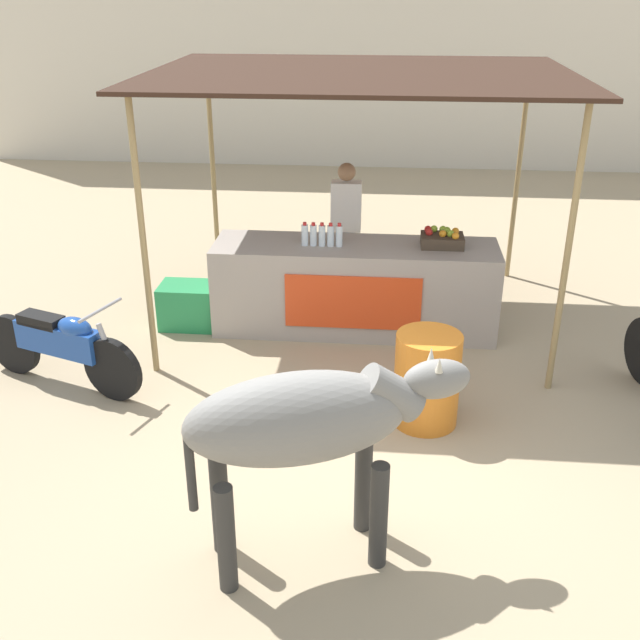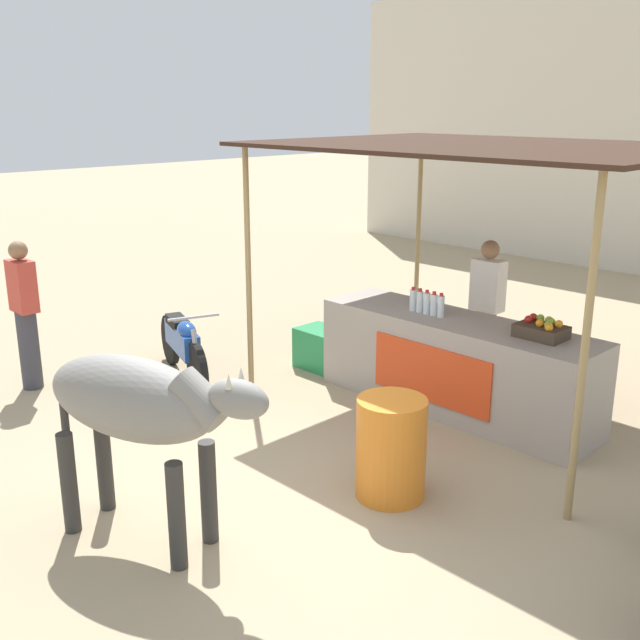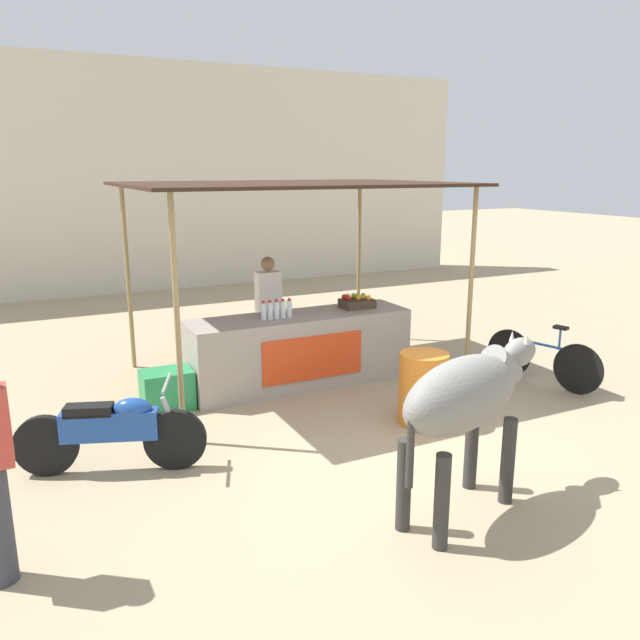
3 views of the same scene
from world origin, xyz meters
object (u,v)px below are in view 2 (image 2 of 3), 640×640
(stall_counter, at_px, (455,365))
(passerby_on_street, at_px, (25,314))
(cooler_box, at_px, (323,349))
(water_barrel, at_px, (391,448))
(fruit_crate, at_px, (542,330))
(vendor_behind_counter, at_px, (486,313))
(motorcycle_parked, at_px, (183,344))
(cow, at_px, (139,406))

(stall_counter, bearing_deg, passerby_on_street, -141.86)
(stall_counter, relative_size, passerby_on_street, 1.82)
(stall_counter, xyz_separation_m, cooler_box, (-1.82, -0.10, -0.24))
(water_barrel, bearing_deg, fruit_crate, 84.12)
(vendor_behind_counter, xyz_separation_m, motorcycle_parked, (-2.50, -2.25, -0.42))
(vendor_behind_counter, xyz_separation_m, cooler_box, (-1.67, -0.85, -0.61))
(cooler_box, relative_size, water_barrel, 0.72)
(cow, relative_size, motorcycle_parked, 1.07)
(cow, bearing_deg, motorcycle_parked, 140.75)
(vendor_behind_counter, distance_m, motorcycle_parked, 3.39)
(water_barrel, height_order, motorcycle_parked, motorcycle_parked)
(fruit_crate, bearing_deg, vendor_behind_counter, 146.45)
(motorcycle_parked, bearing_deg, water_barrel, -5.55)
(motorcycle_parked, xyz_separation_m, passerby_on_street, (-0.98, -1.34, 0.42))
(stall_counter, bearing_deg, motorcycle_parked, -150.42)
(stall_counter, bearing_deg, vendor_behind_counter, 100.97)
(water_barrel, bearing_deg, cow, -115.75)
(fruit_crate, relative_size, cow, 0.24)
(vendor_behind_counter, height_order, cooler_box, vendor_behind_counter)
(vendor_behind_counter, bearing_deg, cow, -89.79)
(cow, height_order, passerby_on_street, passerby_on_street)
(fruit_crate, xyz_separation_m, passerby_on_street, (-4.52, -2.91, -0.19))
(vendor_behind_counter, xyz_separation_m, passerby_on_street, (-3.48, -3.60, 0.00))
(cooler_box, distance_m, passerby_on_street, 3.35)
(cooler_box, distance_m, motorcycle_parked, 1.64)
(cooler_box, xyz_separation_m, motorcycle_parked, (-0.83, -1.40, 0.19))
(water_barrel, xyz_separation_m, passerby_on_street, (-4.33, -1.02, 0.43))
(cow, bearing_deg, fruit_crate, 74.13)
(cooler_box, height_order, cow, cow)
(stall_counter, height_order, passerby_on_street, passerby_on_street)
(stall_counter, height_order, vendor_behind_counter, vendor_behind_counter)
(motorcycle_parked, bearing_deg, stall_counter, 29.58)
(cooler_box, height_order, passerby_on_street, passerby_on_street)
(vendor_behind_counter, bearing_deg, water_barrel, -71.76)
(stall_counter, height_order, motorcycle_parked, stall_counter)
(passerby_on_street, bearing_deg, water_barrel, 13.24)
(passerby_on_street, bearing_deg, vendor_behind_counter, 45.97)
(water_barrel, distance_m, motorcycle_parked, 3.37)
(fruit_crate, height_order, cow, cow)
(vendor_behind_counter, relative_size, cow, 0.90)
(fruit_crate, height_order, passerby_on_street, passerby_on_street)
(stall_counter, bearing_deg, cow, -92.09)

